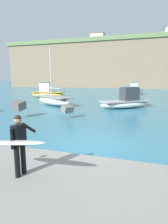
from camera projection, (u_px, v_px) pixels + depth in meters
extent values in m
plane|color=teal|center=(92.00, 144.00, 8.73)|extent=(400.00, 400.00, 0.00)
cube|color=gray|center=(53.00, 190.00, 4.95)|extent=(48.00, 4.40, 0.24)
cube|color=slate|center=(67.00, 109.00, 14.26)|extent=(1.02, 1.02, 0.58)
cube|color=#605B56|center=(19.00, 105.00, 14.52)|extent=(0.89, 1.03, 0.86)
cylinder|color=black|center=(23.00, 159.00, 5.52)|extent=(0.15, 0.15, 0.90)
cylinder|color=black|center=(17.00, 162.00, 5.31)|extent=(0.15, 0.15, 0.90)
cube|color=black|center=(19.00, 135.00, 5.28)|extent=(0.27, 0.40, 0.60)
sphere|color=#A87A5B|center=(18.00, 120.00, 5.21)|extent=(0.21, 0.21, 0.21)
sphere|color=black|center=(18.00, 118.00, 5.20)|extent=(0.19, 0.19, 0.19)
cylinder|color=black|center=(29.00, 128.00, 5.58)|extent=(0.16, 0.53, 0.41)
cylinder|color=black|center=(12.00, 139.00, 5.07)|extent=(0.09, 0.09, 0.56)
ellipsoid|color=silver|center=(13.00, 143.00, 4.97)|extent=(2.12, 0.62, 0.37)
ellipsoid|color=white|center=(125.00, 104.00, 19.35)|extent=(5.56, 5.09, 0.75)
cube|color=#ACACAC|center=(126.00, 101.00, 19.29)|extent=(5.11, 4.68, 0.10)
cube|color=#33383D|center=(129.00, 94.00, 19.33)|extent=(2.03, 1.96, 1.28)
cube|color=#334C5B|center=(130.00, 87.00, 19.20)|extent=(1.83, 1.76, 0.12)
ellipsoid|color=navy|center=(134.00, 92.00, 35.14)|extent=(3.18, 6.01, 0.86)
cube|color=navy|center=(134.00, 90.00, 35.07)|extent=(2.93, 5.53, 0.10)
cube|color=silver|center=(134.00, 86.00, 35.37)|extent=(1.55, 1.93, 1.28)
cube|color=#334C5B|center=(134.00, 83.00, 35.24)|extent=(1.40, 1.74, 0.12)
ellipsoid|color=#EAC64C|center=(48.00, 95.00, 29.15)|extent=(5.38, 2.42, 0.93)
cube|color=#AF9539|center=(48.00, 92.00, 29.08)|extent=(4.95, 2.22, 0.10)
cube|color=silver|center=(46.00, 87.00, 29.02)|extent=(1.68, 1.26, 1.33)
cube|color=#334C5B|center=(45.00, 83.00, 28.90)|extent=(1.51, 1.14, 0.12)
ellipsoid|color=beige|center=(54.00, 101.00, 21.13)|extent=(5.88, 4.57, 1.02)
cube|color=#9C9991|center=(53.00, 97.00, 21.05)|extent=(5.41, 4.21, 0.10)
cylinder|color=silver|center=(51.00, 72.00, 20.90)|extent=(0.12, 0.12, 5.23)
cylinder|color=silver|center=(51.00, 88.00, 21.21)|extent=(3.01, 1.90, 0.08)
cube|color=#847056|center=(149.00, 68.00, 72.36)|extent=(94.11, 41.29, 13.96)
cube|color=#667F4C|center=(150.00, 47.00, 71.02)|extent=(95.99, 42.12, 1.20)
cube|color=beige|center=(98.00, 42.00, 79.42)|extent=(5.45, 4.34, 5.95)
cube|color=#66564C|center=(98.00, 34.00, 78.87)|extent=(5.72, 4.55, 0.30)
cube|color=beige|center=(139.00, 44.00, 81.10)|extent=(7.79, 7.51, 4.72)
cube|color=#66564C|center=(139.00, 38.00, 80.65)|extent=(8.17, 7.89, 0.30)
cube|color=beige|center=(165.00, 40.00, 71.13)|extent=(5.29, 4.12, 4.04)
cube|color=#66564C|center=(165.00, 34.00, 70.75)|extent=(5.55, 4.32, 0.30)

